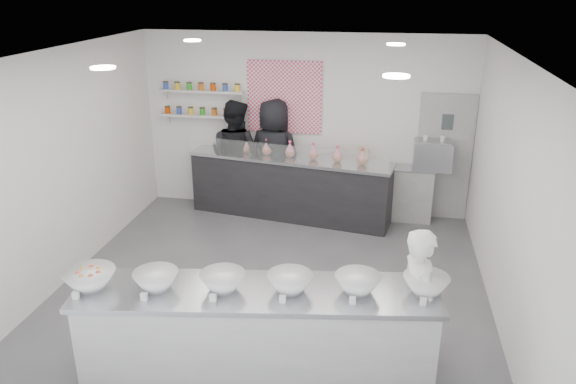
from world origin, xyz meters
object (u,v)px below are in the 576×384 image
object	(u,v)px
prep_counter	(257,332)
staff_right	(274,156)
espresso_ledge	(395,193)
back_bar	(290,187)
woman_prep	(419,303)
staff_left	(235,155)
espresso_machine	(432,155)

from	to	relation	value
prep_counter	staff_right	size ratio (longest dim) A/B	1.81
espresso_ledge	staff_right	bearing A→B (deg)	179.82
prep_counter	staff_right	world-z (taller)	staff_right
back_bar	espresso_ledge	xyz separation A→B (m)	(1.73, 0.24, -0.07)
woman_prep	staff_right	bearing A→B (deg)	8.78
back_bar	staff_right	xyz separation A→B (m)	(-0.31, 0.25, 0.45)
prep_counter	staff_left	world-z (taller)	staff_left
espresso_machine	prep_counter	bearing A→B (deg)	-113.96
prep_counter	back_bar	xyz separation A→B (m)	(-0.38, 4.03, 0.04)
espresso_ledge	prep_counter	bearing A→B (deg)	-107.52
prep_counter	staff_left	xyz separation A→B (m)	(-1.38, 4.28, 0.47)
staff_right	prep_counter	bearing A→B (deg)	111.63
espresso_ledge	staff_right	world-z (taller)	staff_right
espresso_machine	espresso_ledge	bearing A→B (deg)	180.00
back_bar	espresso_ledge	world-z (taller)	back_bar
espresso_ledge	espresso_machine	size ratio (longest dim) A/B	2.05
prep_counter	espresso_ledge	xyz separation A→B (m)	(1.35, 4.27, -0.03)
woman_prep	staff_left	bearing A→B (deg)	15.65
espresso_machine	woman_prep	distance (m)	3.99
woman_prep	espresso_machine	bearing A→B (deg)	-25.68
staff_right	espresso_ledge	bearing A→B (deg)	-167.78
espresso_ledge	espresso_machine	distance (m)	0.88
woman_prep	staff_right	distance (m)	4.57
back_bar	woman_prep	distance (m)	4.21
espresso_ledge	staff_left	xyz separation A→B (m)	(-2.72, 0.01, 0.50)
woman_prep	staff_right	world-z (taller)	staff_right
espresso_ledge	staff_left	world-z (taller)	staff_left
prep_counter	back_bar	size ratio (longest dim) A/B	1.04
prep_counter	espresso_machine	world-z (taller)	espresso_machine
prep_counter	woman_prep	xyz separation A→B (m)	(1.56, 0.31, 0.32)
woman_prep	staff_left	world-z (taller)	staff_left
woman_prep	staff_left	xyz separation A→B (m)	(-2.94, 3.97, 0.16)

